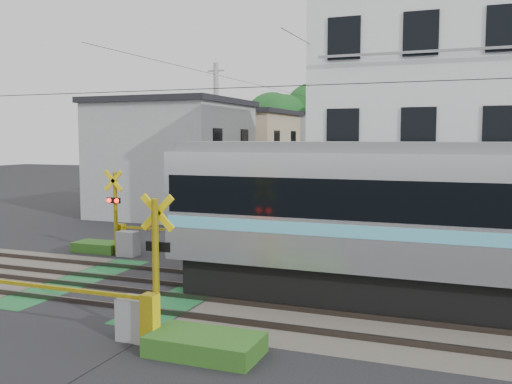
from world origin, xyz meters
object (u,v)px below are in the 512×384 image
at_px(apartment_block, 463,126).
at_px(pedestrian, 353,181).
at_px(crossing_signal_far, 127,236).
at_px(crossing_signal_near, 138,308).

distance_m(apartment_block, pedestrian, 22.47).
bearing_deg(crossing_signal_far, pedestrian, 83.93).
bearing_deg(apartment_block, crossing_signal_far, -152.22).
height_order(crossing_signal_far, pedestrian, crossing_signal_far).
xyz_separation_m(apartment_block, pedestrian, (-8.28, 20.55, -3.74)).
bearing_deg(apartment_block, pedestrian, 111.95).
relative_size(crossing_signal_near, apartment_block, 0.46).
bearing_deg(crossing_signal_near, pedestrian, 94.02).
relative_size(apartment_block, pedestrian, 5.60).
xyz_separation_m(crossing_signal_near, apartment_block, (5.91, 13.15, 3.94)).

